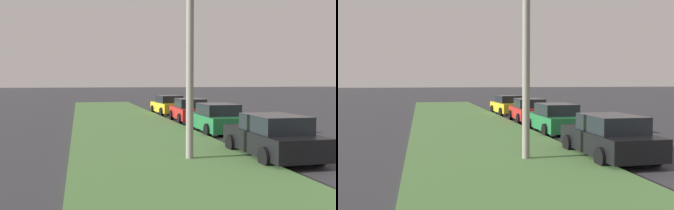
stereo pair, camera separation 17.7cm
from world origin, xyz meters
The scene contains 6 objects.
grass_median centered at (10.00, 6.43, 0.06)m, with size 60.00×6.00×0.12m, color #517F42.
parked_car_black centered at (5.85, 2.83, 0.72)m, with size 4.31×2.04×1.47m.
parked_car_green centered at (12.24, 2.46, 0.72)m, with size 4.32×2.05×1.47m.
parked_car_red centered at (17.77, 2.26, 0.72)m, with size 4.39×2.19×1.47m.
parked_car_yellow centered at (23.28, 2.37, 0.72)m, with size 4.40×2.21×1.47m.
streetlight centered at (5.97, 5.31, 4.39)m, with size 0.56×2.87×7.50m.
Camera 2 is at (-6.03, 8.93, 2.59)m, focal length 41.93 mm.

